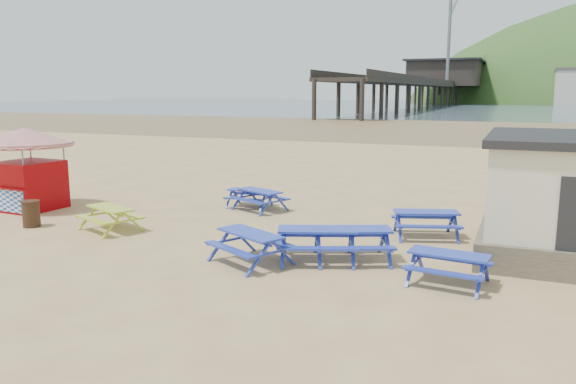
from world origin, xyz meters
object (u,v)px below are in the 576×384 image
at_px(picnic_table_blue_a, 249,198).
at_px(litter_bin, 31,214).
at_px(picnic_table_yellow, 110,219).
at_px(picnic_table_blue_b, 260,200).
at_px(ice_cream_kiosk, 27,158).

xyz_separation_m(picnic_table_blue_a, litter_bin, (-5.00, -5.48, 0.10)).
bearing_deg(picnic_table_yellow, litter_bin, -146.03).
bearing_deg(litter_bin, picnic_table_blue_a, 47.64).
relative_size(picnic_table_blue_b, litter_bin, 2.59).
bearing_deg(picnic_table_yellow, picnic_table_blue_b, 78.67).
xyz_separation_m(ice_cream_kiosk, litter_bin, (2.24, -2.05, -1.45)).
relative_size(picnic_table_blue_a, ice_cream_kiosk, 0.46).
xyz_separation_m(picnic_table_blue_a, picnic_table_yellow, (-2.33, -4.91, 0.04)).
bearing_deg(ice_cream_kiosk, litter_bin, -39.00).
distance_m(picnic_table_blue_a, ice_cream_kiosk, 8.16).
bearing_deg(ice_cream_kiosk, picnic_table_blue_a, 28.78).
bearing_deg(picnic_table_blue_b, litter_bin, -114.41).
xyz_separation_m(picnic_table_blue_b, picnic_table_yellow, (-2.96, -4.52, -0.00)).
height_order(picnic_table_yellow, ice_cream_kiosk, ice_cream_kiosk).
xyz_separation_m(picnic_table_yellow, ice_cream_kiosk, (-4.90, 1.48, 1.51)).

